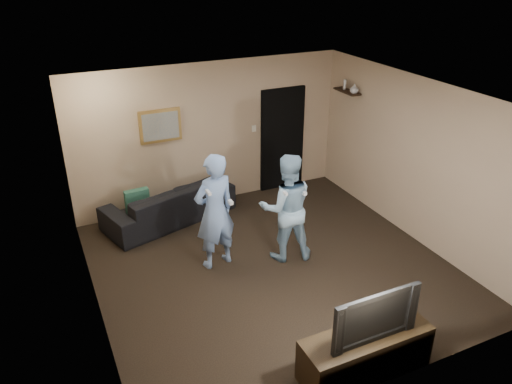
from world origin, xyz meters
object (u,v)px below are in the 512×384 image
wii_player_left (215,212)px  wii_player_right (286,207)px  sofa (169,202)px  tv_console (365,353)px  television (370,312)px

wii_player_left → wii_player_right: (1.04, -0.25, -0.05)m
wii_player_left → sofa: bearing=98.4°
wii_player_right → wii_player_left: bearing=166.5°
sofa → wii_player_left: (0.24, -1.64, 0.56)m
tv_console → wii_player_right: bearing=83.0°
sofa → wii_player_left: wii_player_left is taller
sofa → wii_player_right: 2.34m
sofa → wii_player_left: 1.75m
television → wii_player_right: bearing=83.0°
sofa → wii_player_left: bearing=82.2°
sofa → wii_player_right: wii_player_right is taller
wii_player_left → television: bearing=-74.9°
sofa → tv_console: 4.45m
television → wii_player_right: (0.31, 2.45, 0.02)m
television → wii_player_left: size_ratio=0.59×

